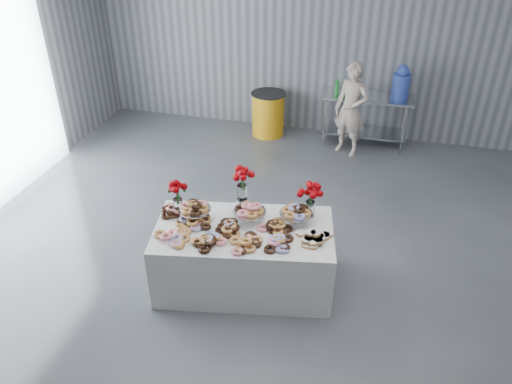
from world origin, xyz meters
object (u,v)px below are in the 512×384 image
Objects in this scene: prep_table at (366,111)px; water_jug at (401,83)px; trash_barrel at (268,114)px; display_table at (244,256)px; person at (351,109)px.

prep_table is 2.71× the size of water_jug.
water_jug is 0.71× the size of trash_barrel.
display_table is 4.05m from prep_table.
person reaches higher than display_table.
display_table is 3.43× the size of water_jug.
prep_table reaches higher than display_table.
prep_table is 0.73m from water_jug.
display_table is 3.67m from person.
display_table is at bearing -80.17° from trash_barrel.
prep_table is 0.44m from person.
trash_barrel is at bearing -180.00° from water_jug.
display_table is 3.97m from trash_barrel.
water_jug is at bearing -0.00° from prep_table.
person is at bearing -13.61° from trash_barrel.
trash_barrel is at bearing -169.33° from person.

